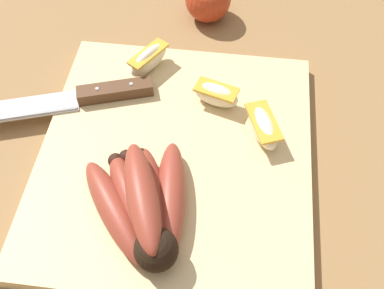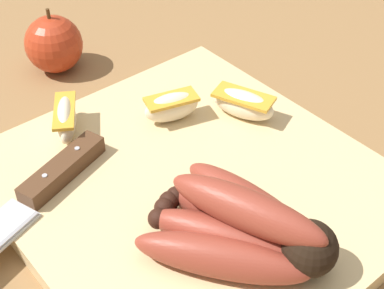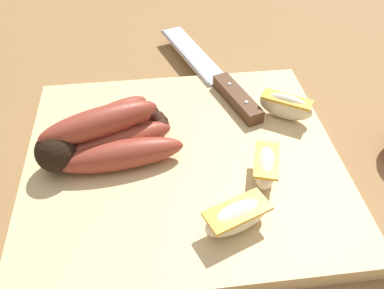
{
  "view_description": "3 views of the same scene",
  "coord_description": "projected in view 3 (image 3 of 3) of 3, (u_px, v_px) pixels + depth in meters",
  "views": [
    {
      "loc": [
        0.31,
        0.04,
        0.5
      ],
      "look_at": [
        -0.01,
        0.0,
        0.05
      ],
      "focal_mm": 44.1,
      "sensor_mm": 36.0,
      "label": 1
    },
    {
      "loc": [
        0.29,
        -0.27,
        0.39
      ],
      "look_at": [
        -0.02,
        -0.01,
        0.05
      ],
      "focal_mm": 52.7,
      "sensor_mm": 36.0,
      "label": 2
    },
    {
      "loc": [
        0.02,
        0.32,
        0.36
      ],
      "look_at": [
        -0.02,
        -0.02,
        0.04
      ],
      "focal_mm": 38.08,
      "sensor_mm": 36.0,
      "label": 3
    }
  ],
  "objects": [
    {
      "name": "apple_wedge_far",
      "position": [
        265.0,
        166.0,
        0.44
      ],
      "size": [
        0.04,
        0.07,
        0.03
      ],
      "color": "#F4E5C1",
      "rests_on": "cutting_board"
    },
    {
      "name": "banana_bunch",
      "position": [
        104.0,
        137.0,
        0.47
      ],
      "size": [
        0.17,
        0.14,
        0.06
      ],
      "color": "black",
      "rests_on": "cutting_board"
    },
    {
      "name": "cutting_board",
      "position": [
        183.0,
        163.0,
        0.48
      ],
      "size": [
        0.37,
        0.33,
        0.02
      ],
      "primitive_type": "cube",
      "color": "#DBBC84",
      "rests_on": "ground_plane"
    },
    {
      "name": "chefs_knife",
      "position": [
        220.0,
        81.0,
        0.58
      ],
      "size": [
        0.11,
        0.28,
        0.02
      ],
      "color": "silver",
      "rests_on": "cutting_board"
    },
    {
      "name": "apple_wedge_middle",
      "position": [
        286.0,
        106.0,
        0.52
      ],
      "size": [
        0.07,
        0.05,
        0.04
      ],
      "color": "#F4E5C1",
      "rests_on": "cutting_board"
    },
    {
      "name": "apple_wedge_near",
      "position": [
        237.0,
        217.0,
        0.39
      ],
      "size": [
        0.08,
        0.05,
        0.03
      ],
      "color": "#F4E5C1",
      "rests_on": "cutting_board"
    },
    {
      "name": "ground_plane",
      "position": [
        175.0,
        182.0,
        0.48
      ],
      "size": [
        6.0,
        6.0,
        0.0
      ],
      "primitive_type": "plane",
      "color": "olive"
    }
  ]
}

